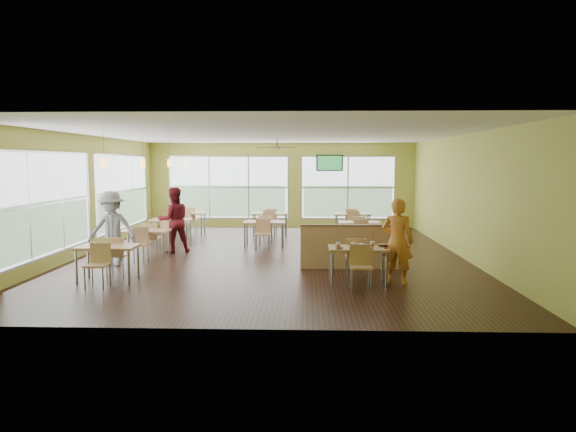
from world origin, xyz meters
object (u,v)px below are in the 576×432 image
(half_wall_divider, at_px, (352,247))
(food_basket, at_px, (383,245))
(main_table, at_px, (358,253))
(man_plaid, at_px, (397,241))

(half_wall_divider, bearing_deg, food_basket, -69.03)
(half_wall_divider, bearing_deg, main_table, -90.00)
(main_table, distance_m, food_basket, 0.55)
(main_table, height_order, food_basket, main_table)
(half_wall_divider, height_order, food_basket, half_wall_divider)
(main_table, distance_m, half_wall_divider, 1.45)
(main_table, height_order, half_wall_divider, half_wall_divider)
(half_wall_divider, xyz_separation_m, man_plaid, (0.78, -1.47, 0.36))
(main_table, xyz_separation_m, half_wall_divider, (0.00, 1.45, -0.11))
(man_plaid, bearing_deg, half_wall_divider, -39.63)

